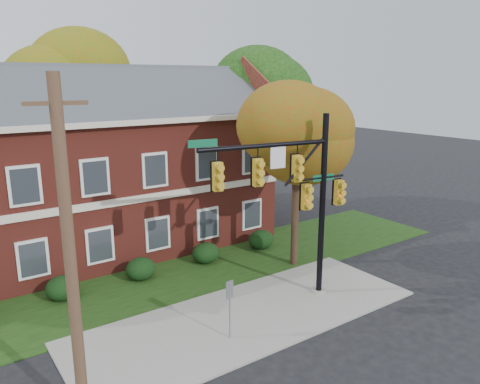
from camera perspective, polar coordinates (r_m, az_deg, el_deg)
ground at (r=18.21m, az=2.98°, el=-16.21°), size 120.00×120.00×0.00m
sidewalk at (r=18.88m, az=1.05°, el=-14.88°), size 14.00×5.00×0.08m
grass_strip at (r=22.71m, az=-6.53°, el=-9.89°), size 30.00×6.00×0.04m
apartment_building at (r=25.87m, az=-17.14°, el=4.00°), size 18.80×8.80×9.74m
hedge_left at (r=21.34m, az=-20.81°, el=-10.87°), size 1.40×1.26×1.05m
hedge_center at (r=22.31m, az=-12.01°, el=-9.15°), size 1.40×1.26×1.05m
hedge_right at (r=23.76m, az=-4.19°, el=-7.42°), size 1.40×1.26×1.05m
hedge_far_right at (r=25.61m, az=2.57°, el=-5.81°), size 1.40×1.26×1.05m
tree_near_right at (r=22.26m, az=7.70°, el=7.38°), size 4.50×4.25×8.58m
tree_right_rear at (r=31.63m, az=2.14°, el=11.97°), size 6.30×5.95×10.62m
tree_far_rear at (r=33.44m, az=-19.73°, el=12.53°), size 6.84×6.46×11.52m
traffic_signal at (r=18.62m, az=6.71°, el=0.33°), size 6.89×1.13×7.73m
utility_pole at (r=12.51m, az=-20.01°, el=-7.72°), size 1.44×0.35×9.24m
sign_post at (r=16.76m, az=-1.27°, el=-13.06°), size 0.33×0.10×2.25m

